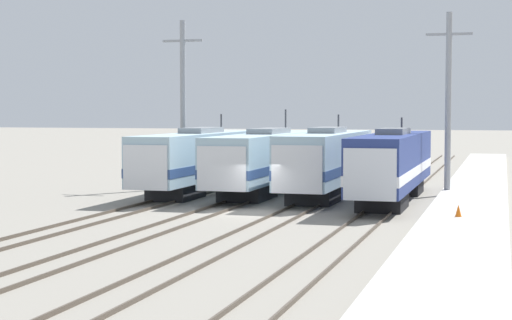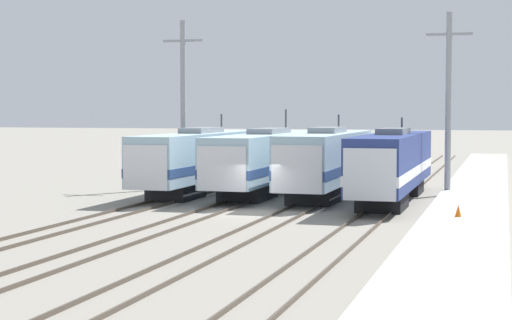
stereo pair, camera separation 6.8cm
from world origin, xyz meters
The scene contains 13 objects.
ground_plane centered at (0.00, 0.00, 0.00)m, with size 400.00×400.00×0.00m, color gray.
rail_pair_far_left centered at (-6.40, 0.00, 0.07)m, with size 1.51×120.00×0.15m.
rail_pair_center_left centered at (-2.13, 0.00, 0.07)m, with size 1.51×120.00×0.15m.
rail_pair_center_right centered at (2.13, 0.00, 0.07)m, with size 1.51×120.00×0.15m.
rail_pair_far_right centered at (6.40, 0.00, 0.07)m, with size 1.51×120.00×0.15m.
locomotive_far_left centered at (-6.40, 9.59, 2.19)m, with size 2.90×18.48×5.12m.
locomotive_center_left centered at (-2.13, 10.73, 2.17)m, with size 3.10×19.84×5.46m.
locomotive_center_right centered at (2.13, 8.89, 2.23)m, with size 3.06×16.44×5.11m.
locomotive_far_right centered at (6.40, 7.47, 2.23)m, with size 2.88×18.61×4.93m.
catenary_tower_left centered at (-8.59, 12.39, 5.95)m, with size 2.89×0.38×11.53m.
catenary_tower_right centered at (9.26, 12.39, 5.95)m, with size 2.89×0.38×11.53m.
platform centered at (10.95, 0.00, 0.18)m, with size 4.00×120.00×0.36m.
traffic_cone centered at (10.66, -1.60, 0.65)m, with size 0.31×0.31×0.58m.
Camera 2 is at (12.72, -42.72, 5.35)m, focal length 60.00 mm.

